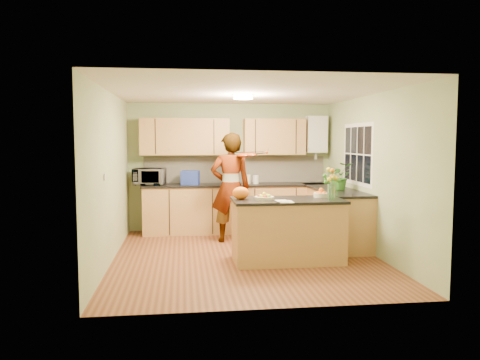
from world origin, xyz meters
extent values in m
plane|color=brown|center=(0.00, 0.00, 0.00)|extent=(4.50, 4.50, 0.00)
cube|color=silver|center=(0.00, 0.00, 2.50)|extent=(4.00, 4.50, 0.02)
cube|color=gray|center=(0.00, 2.25, 1.25)|extent=(4.00, 0.02, 2.50)
cube|color=gray|center=(0.00, -2.25, 1.25)|extent=(4.00, 0.02, 2.50)
cube|color=gray|center=(-2.00, 0.00, 1.25)|extent=(0.02, 4.50, 2.50)
cube|color=gray|center=(2.00, 0.00, 1.25)|extent=(0.02, 4.50, 2.50)
cube|color=#B17947|center=(0.10, 1.95, 0.45)|extent=(3.60, 0.60, 0.90)
cube|color=black|center=(0.10, 1.94, 0.92)|extent=(3.64, 0.62, 0.04)
cube|color=#B17947|center=(1.70, 0.85, 0.45)|extent=(0.60, 2.20, 0.90)
cube|color=black|center=(1.69, 0.85, 0.92)|extent=(0.62, 2.24, 0.04)
cube|color=beige|center=(0.10, 2.23, 1.20)|extent=(3.60, 0.02, 0.52)
cube|color=#B17947|center=(-0.90, 2.08, 1.85)|extent=(1.70, 0.34, 0.70)
cube|color=#B17947|center=(0.85, 2.08, 1.85)|extent=(1.20, 0.34, 0.70)
cube|color=white|center=(1.70, 2.09, 1.90)|extent=(0.40, 0.30, 0.72)
cylinder|color=#BCBCC1|center=(1.70, 2.09, 1.50)|extent=(0.06, 0.06, 0.20)
cube|color=white|center=(1.99, 0.60, 1.55)|extent=(0.01, 1.30, 1.05)
cube|color=black|center=(1.99, 0.60, 1.55)|extent=(0.01, 1.18, 0.92)
cube|color=white|center=(-1.99, -0.60, 1.30)|extent=(0.02, 0.09, 0.09)
cylinder|color=#FFEABF|center=(0.00, 0.30, 2.46)|extent=(0.30, 0.30, 0.06)
cylinder|color=white|center=(0.00, 0.30, 2.49)|extent=(0.10, 0.10, 0.02)
cube|color=#B17947|center=(0.58, -0.34, 0.44)|extent=(1.58, 0.79, 0.89)
cube|color=black|center=(0.58, -0.34, 0.91)|extent=(1.62, 0.83, 0.04)
cylinder|color=beige|center=(0.23, -0.34, 0.95)|extent=(0.28, 0.28, 0.04)
cylinder|color=beige|center=(1.13, -0.19, 0.96)|extent=(0.23, 0.23, 0.07)
cylinder|color=silver|center=(1.18, -0.52, 1.04)|extent=(0.12, 0.12, 0.23)
ellipsoid|color=orange|center=(-0.11, -0.29, 1.02)|extent=(0.31, 0.29, 0.18)
cube|color=silver|center=(0.48, -0.64, 0.93)|extent=(0.20, 0.27, 0.01)
imported|color=tan|center=(-0.12, 1.09, 0.96)|extent=(0.70, 0.46, 1.92)
imported|color=white|center=(-1.58, 1.94, 1.10)|extent=(0.63, 0.48, 0.32)
cube|color=navy|center=(-0.80, 1.91, 1.07)|extent=(0.37, 0.30, 0.27)
cylinder|color=#BCBCC1|center=(-0.09, 1.97, 1.06)|extent=(0.17, 0.17, 0.23)
sphere|color=black|center=(-0.09, 1.97, 1.21)|extent=(0.08, 0.08, 0.08)
cylinder|color=beige|center=(0.32, 2.00, 1.03)|extent=(0.15, 0.15, 0.17)
cylinder|color=white|center=(0.46, 1.89, 1.02)|extent=(0.14, 0.14, 0.17)
imported|color=#2F6F25|center=(1.70, 0.62, 1.18)|extent=(0.46, 0.41, 0.47)
camera|label=1|loc=(-0.95, -7.01, 1.80)|focal=35.00mm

